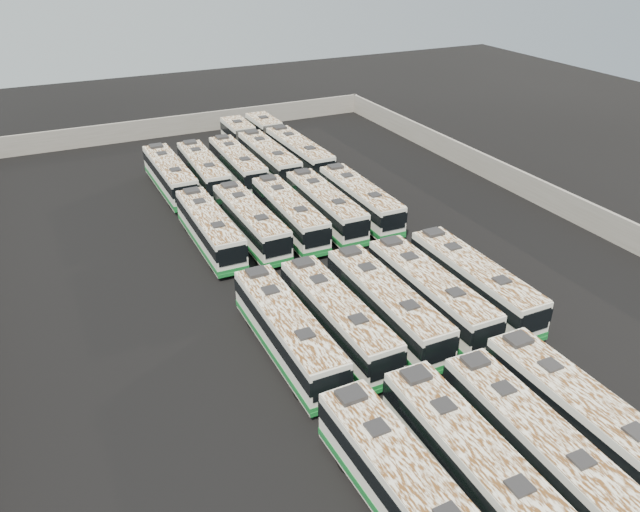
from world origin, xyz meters
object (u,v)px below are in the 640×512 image
(bus_midfront_center, at_px, (386,305))
(bus_midfront_far_right, at_px, (474,281))
(bus_front_far_left, at_px, (408,492))
(bus_back_right, at_px, (258,150))
(bus_midback_far_right, at_px, (360,200))
(bus_midfront_right, at_px, (429,293))
(bus_back_left, at_px, (203,171))
(bus_midfront_far_left, at_px, (287,331))
(bus_midfront_left, at_px, (337,318))
(bus_midback_right, at_px, (325,206))
(bus_front_center, at_px, (535,444))
(bus_midback_far_left, at_px, (210,229))
(bus_front_right, at_px, (584,419))
(bus_back_far_right, at_px, (287,145))
(bus_back_far_left, at_px, (170,175))
(bus_back_center, at_px, (237,165))
(bus_midback_center, at_px, (289,213))
(bus_midback_left, at_px, (250,222))
(bus_front_left, at_px, (475,467))

(bus_midfront_center, relative_size, bus_midfront_far_right, 1.00)
(bus_front_far_left, bearing_deg, bus_back_right, 75.85)
(bus_midback_far_right, relative_size, bus_back_right, 0.63)
(bus_midfront_right, bearing_deg, bus_back_left, 103.58)
(bus_midfront_far_left, height_order, bus_back_left, bus_midfront_far_left)
(bus_midfront_left, distance_m, bus_back_right, 30.58)
(bus_front_far_left, height_order, bus_midback_right, bus_front_far_left)
(bus_front_center, distance_m, bus_midfront_left, 12.90)
(bus_front_center, distance_m, bus_midback_far_left, 27.86)
(bus_front_center, height_order, bus_front_right, bus_front_right)
(bus_midfront_center, height_order, bus_midback_right, bus_midfront_center)
(bus_midfront_far_left, height_order, bus_midback_right, bus_midfront_far_left)
(bus_midfront_far_right, distance_m, bus_back_far_right, 30.07)
(bus_midback_far_left, height_order, bus_back_far_left, bus_back_far_left)
(bus_front_center, height_order, bus_back_far_right, bus_back_far_right)
(bus_front_right, height_order, bus_back_center, bus_front_right)
(bus_midback_center, xyz_separation_m, bus_midback_far_right, (6.31, 0.02, -0.00))
(bus_midback_center, distance_m, bus_midback_right, 3.16)
(bus_front_far_left, distance_m, bus_midfront_left, 12.70)
(bus_midfront_far_right, distance_m, bus_midback_far_left, 19.49)
(bus_midback_left, bearing_deg, bus_back_left, 89.27)
(bus_midback_right, bearing_deg, bus_midfront_left, -112.72)
(bus_front_right, bearing_deg, bus_front_left, -179.34)
(bus_midback_far_left, distance_m, bus_back_center, 13.79)
(bus_front_left, height_order, bus_front_center, bus_front_left)
(bus_midback_center, bearing_deg, bus_back_far_left, 118.52)
(bus_back_far_left, relative_size, bus_back_far_right, 0.63)
(bus_front_left, relative_size, bus_midfront_center, 1.02)
(bus_midfront_far_right, xyz_separation_m, bus_back_far_left, (-12.74, 26.88, -0.01))
(bus_front_right, relative_size, bus_back_center, 1.03)
(bus_midback_center, bearing_deg, bus_midfront_far_right, -65.43)
(bus_midback_far_left, xyz_separation_m, bus_midback_far_right, (12.66, -0.07, 0.01))
(bus_back_right, bearing_deg, bus_front_center, -94.02)
(bus_midfront_left, height_order, bus_back_far_left, bus_back_far_left)
(bus_front_center, height_order, bus_back_center, bus_back_center)
(bus_midfront_right, distance_m, bus_back_center, 27.09)
(bus_front_center, relative_size, bus_back_left, 1.00)
(bus_midfront_right, distance_m, bus_back_far_right, 30.19)
(bus_front_right, height_order, bus_midfront_far_right, bus_front_right)
(bus_front_far_left, distance_m, bus_midfront_center, 13.81)
(bus_midfront_right, relative_size, bus_back_left, 1.03)
(bus_midback_left, distance_m, bus_back_left, 12.29)
(bus_back_right, bearing_deg, bus_midfront_center, -95.87)
(bus_midfront_far_left, bearing_deg, bus_front_right, -52.31)
(bus_back_far_right, bearing_deg, bus_front_center, -99.15)
(bus_front_left, relative_size, bus_midback_far_left, 1.04)
(bus_front_center, relative_size, bus_midback_far_right, 1.00)
(bus_midback_far_left, relative_size, bus_back_far_right, 0.62)
(bus_front_center, xyz_separation_m, bus_back_left, (-3.30, 39.22, -0.00))
(bus_midfront_far_left, xyz_separation_m, bus_midfront_right, (9.43, -0.01, 0.00))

